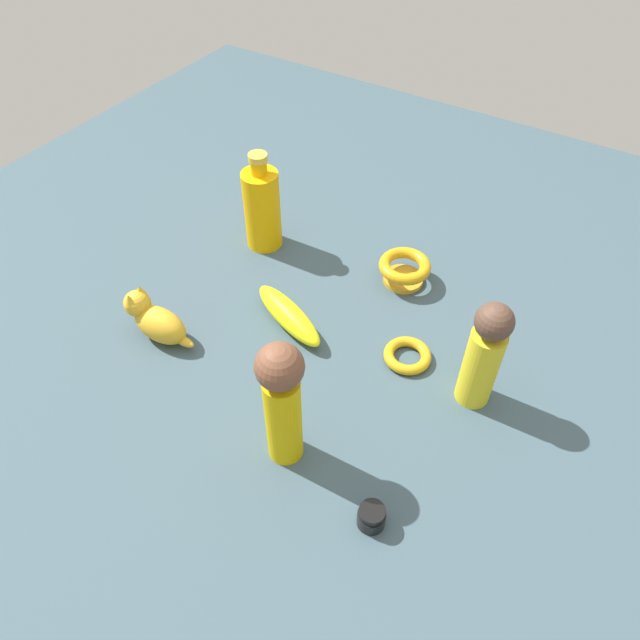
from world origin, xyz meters
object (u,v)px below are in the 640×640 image
(bangle, at_px, (407,355))
(cat_figurine, at_px, (155,320))
(bowl, at_px, (404,269))
(person_figure_adult, at_px, (282,400))
(person_figure_child, at_px, (484,355))
(banana, at_px, (289,315))
(nail_polish_jar, at_px, (372,516))
(bottle_tall, at_px, (262,208))

(bangle, relative_size, cat_figurine, 0.59)
(bowl, bearing_deg, person_figure_adult, 2.51)
(person_figure_child, bearing_deg, bowl, -130.87)
(banana, bearing_deg, person_figure_adult, 144.41)
(person_figure_adult, height_order, bangle, person_figure_adult)
(person_figure_adult, relative_size, bowl, 2.34)
(person_figure_child, height_order, cat_figurine, person_figure_child)
(nail_polish_jar, bearing_deg, bangle, -163.24)
(banana, xyz_separation_m, cat_figurine, (0.15, -0.19, 0.02))
(bangle, height_order, bowl, bowl)
(person_figure_adult, height_order, nail_polish_jar, person_figure_adult)
(banana, height_order, person_figure_child, person_figure_child)
(person_figure_adult, distance_m, cat_figurine, 0.36)
(banana, xyz_separation_m, bangle, (-0.04, 0.23, -0.01))
(banana, bearing_deg, cat_figurine, 60.21)
(person_figure_child, height_order, bowl, person_figure_child)
(person_figure_child, distance_m, person_figure_adult, 0.33)
(bottle_tall, distance_m, cat_figurine, 0.33)
(bottle_tall, bearing_deg, person_figure_adult, 39.33)
(person_figure_adult, xyz_separation_m, bangle, (-0.27, 0.08, -0.12))
(person_figure_adult, relative_size, bangle, 2.85)
(person_figure_child, relative_size, cat_figurine, 1.46)
(banana, bearing_deg, bowl, -98.88)
(bottle_tall, distance_m, bangle, 0.43)
(bowl, bearing_deg, person_figure_child, 49.13)
(banana, relative_size, bottle_tall, 0.86)
(person_figure_child, relative_size, person_figure_adult, 0.87)
(bottle_tall, xyz_separation_m, bowl, (-0.05, 0.31, -0.06))
(person_figure_child, xyz_separation_m, cat_figurine, (0.18, -0.54, -0.07))
(person_figure_child, xyz_separation_m, nail_polish_jar, (0.29, -0.04, -0.09))
(person_figure_child, bearing_deg, banana, -85.85)
(bangle, xyz_separation_m, bowl, (-0.18, -0.10, 0.02))
(person_figure_child, bearing_deg, cat_figurine, -71.93)
(nail_polish_jar, height_order, bangle, nail_polish_jar)
(bowl, relative_size, cat_figurine, 0.71)
(person_figure_adult, xyz_separation_m, nail_polish_jar, (0.03, 0.17, -0.12))
(cat_figurine, bearing_deg, bottle_tall, 178.68)
(person_figure_child, xyz_separation_m, bangle, (-0.01, -0.13, -0.10))
(banana, height_order, bowl, bowl)
(person_figure_child, xyz_separation_m, person_figure_adult, (0.25, -0.21, 0.03))
(nail_polish_jar, xyz_separation_m, cat_figurine, (-0.11, -0.50, 0.02))
(person_figure_adult, distance_m, nail_polish_jar, 0.21)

